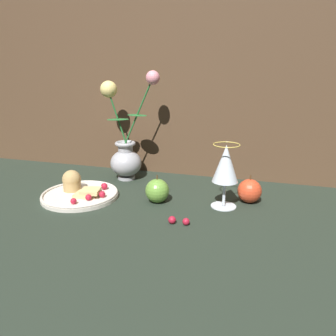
{
  "coord_description": "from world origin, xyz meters",
  "views": [
    {
      "loc": [
        0.27,
        -0.78,
        0.35
      ],
      "look_at": [
        0.03,
        0.01,
        0.1
      ],
      "focal_mm": 35.0,
      "sensor_mm": 36.0,
      "label": 1
    }
  ],
  "objects_px": {
    "wine_glass": "(226,166)",
    "vase": "(125,148)",
    "apple_near_glass": "(250,191)",
    "plate_with_pastries": "(79,191)",
    "apple_beside_vase": "(156,191)"
  },
  "relations": [
    {
      "from": "apple_beside_vase",
      "to": "vase",
      "type": "bearing_deg",
      "value": 134.27
    },
    {
      "from": "vase",
      "to": "plate_with_pastries",
      "type": "distance_m",
      "value": 0.22
    },
    {
      "from": "vase",
      "to": "apple_near_glass",
      "type": "bearing_deg",
      "value": -12.95
    },
    {
      "from": "apple_near_glass",
      "to": "vase",
      "type": "bearing_deg",
      "value": 167.05
    },
    {
      "from": "vase",
      "to": "apple_beside_vase",
      "type": "xyz_separation_m",
      "value": [
        0.16,
        -0.16,
        -0.07
      ]
    },
    {
      "from": "wine_glass",
      "to": "apple_near_glass",
      "type": "distance_m",
      "value": 0.11
    },
    {
      "from": "wine_glass",
      "to": "apple_beside_vase",
      "type": "distance_m",
      "value": 0.2
    },
    {
      "from": "wine_glass",
      "to": "vase",
      "type": "bearing_deg",
      "value": 157.21
    },
    {
      "from": "vase",
      "to": "plate_with_pastries",
      "type": "bearing_deg",
      "value": -108.7
    },
    {
      "from": "wine_glass",
      "to": "apple_beside_vase",
      "type": "bearing_deg",
      "value": -173.66
    },
    {
      "from": "vase",
      "to": "apple_beside_vase",
      "type": "relative_size",
      "value": 4.48
    },
    {
      "from": "plate_with_pastries",
      "to": "wine_glass",
      "type": "height_order",
      "value": "wine_glass"
    },
    {
      "from": "plate_with_pastries",
      "to": "wine_glass",
      "type": "relative_size",
      "value": 1.27
    },
    {
      "from": "plate_with_pastries",
      "to": "apple_beside_vase",
      "type": "relative_size",
      "value": 2.77
    },
    {
      "from": "plate_with_pastries",
      "to": "apple_near_glass",
      "type": "bearing_deg",
      "value": 11.72
    }
  ]
}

